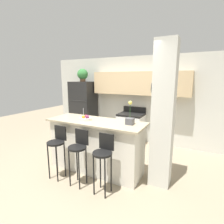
{
  "coord_description": "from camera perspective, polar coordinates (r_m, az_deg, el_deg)",
  "views": [
    {
      "loc": [
        1.88,
        -2.9,
        1.93
      ],
      "look_at": [
        0.0,
        0.72,
        1.13
      ],
      "focal_mm": 28.0,
      "sensor_mm": 36.0,
      "label": 1
    }
  ],
  "objects": [
    {
      "name": "ground_plane",
      "position": [
        3.96,
        -5.09,
        -18.11
      ],
      "size": [
        14.0,
        14.0,
        0.0
      ],
      "primitive_type": "plane",
      "color": "gray"
    },
    {
      "name": "wall_back",
      "position": [
        5.25,
        7.54,
        6.13
      ],
      "size": [
        5.6,
        0.38,
        2.55
      ],
      "color": "silver",
      "rests_on": "ground_plane"
    },
    {
      "name": "pillar_right",
      "position": [
        3.15,
        16.34,
        -1.27
      ],
      "size": [
        0.38,
        0.32,
        2.55
      ],
      "color": "silver",
      "rests_on": "ground_plane"
    },
    {
      "name": "counter_bar",
      "position": [
        3.72,
        -5.23,
        -10.82
      ],
      "size": [
        2.04,
        0.73,
        1.07
      ],
      "color": "silver",
      "rests_on": "ground_plane"
    },
    {
      "name": "refrigerator",
      "position": [
        5.86,
        -9.23,
        0.89
      ],
      "size": [
        0.73,
        0.66,
        1.81
      ],
      "color": "black",
      "rests_on": "ground_plane"
    },
    {
      "name": "stove_range",
      "position": [
        5.2,
        6.19,
        -5.34
      ],
      "size": [
        0.71,
        0.6,
        1.07
      ],
      "color": "white",
      "rests_on": "ground_plane"
    },
    {
      "name": "bar_stool_left",
      "position": [
        3.56,
        -17.48,
        -9.99
      ],
      "size": [
        0.33,
        0.33,
        1.02
      ],
      "color": "black",
      "rests_on": "ground_plane"
    },
    {
      "name": "bar_stool_mid",
      "position": [
        3.24,
        -10.86,
        -11.82
      ],
      "size": [
        0.33,
        0.33,
        1.02
      ],
      "color": "black",
      "rests_on": "ground_plane"
    },
    {
      "name": "bar_stool_right",
      "position": [
        2.97,
        -2.8,
        -13.81
      ],
      "size": [
        0.33,
        0.33,
        1.02
      ],
      "color": "black",
      "rests_on": "ground_plane"
    },
    {
      "name": "potted_plant_on_fridge",
      "position": [
        5.77,
        -9.58,
        11.94
      ],
      "size": [
        0.34,
        0.34,
        0.4
      ],
      "color": "brown",
      "rests_on": "refrigerator"
    },
    {
      "name": "orchid_vase",
      "position": [
        3.26,
        5.86,
        -2.26
      ],
      "size": [
        0.14,
        0.14,
        0.44
      ],
      "color": "#4C4C51",
      "rests_on": "counter_bar"
    },
    {
      "name": "fruit_bowl",
      "position": [
        3.62,
        -8.63,
        -2.05
      ],
      "size": [
        0.24,
        0.24,
        0.12
      ],
      "color": "silver",
      "rests_on": "counter_bar"
    }
  ]
}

